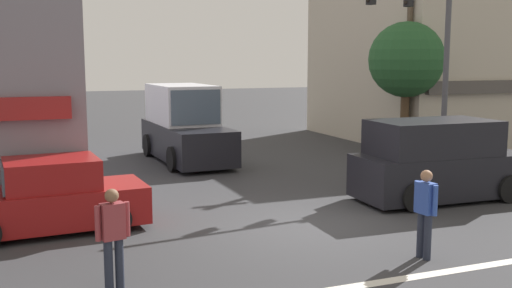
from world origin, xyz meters
name	(u,v)px	position (x,y,z in m)	size (l,w,h in m)	color
ground_plane	(306,226)	(0.00, 0.00, 0.00)	(120.00, 120.00, 0.00)	#333335
lane_marking_stripe	(398,279)	(0.00, -3.50, 0.00)	(9.00, 0.24, 0.01)	silver
building_right_corner	(448,57)	(13.28, 11.70, 3.78)	(10.19, 9.61, 7.57)	#B7AD99
street_tree	(406,60)	(7.84, 7.43, 3.63)	(2.84, 2.84, 5.08)	#4C3823
utility_pole_far_right	(409,38)	(8.05, 7.59, 4.45)	(1.40, 0.22, 8.59)	brown
traffic_light_mast	(424,43)	(6.06, 4.05, 4.18)	(4.86, 0.71, 6.20)	#47474C
van_crossing_rightbound	(439,162)	(4.35, 1.01, 1.01)	(4.66, 2.15, 2.11)	black
box_truck_crossing_leftbound	(185,127)	(-0.24, 9.42, 1.25)	(2.38, 5.66, 2.75)	black
sedan_waiting_far	(49,199)	(-5.30, 1.68, 0.71)	(4.19, 2.06, 1.58)	maroon
pedestrian_mid_crossing	(113,234)	(-4.51, -2.25, 0.95)	(0.56, 0.29, 1.67)	#232838
pedestrian_far_side	(425,209)	(1.07, -2.76, 0.95)	(0.26, 0.57, 1.67)	#232838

